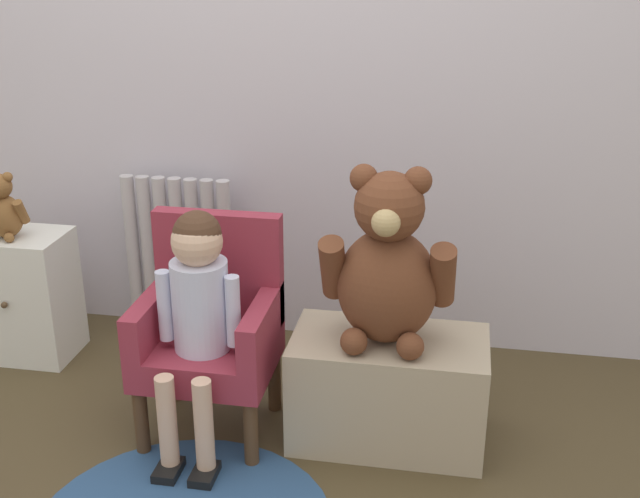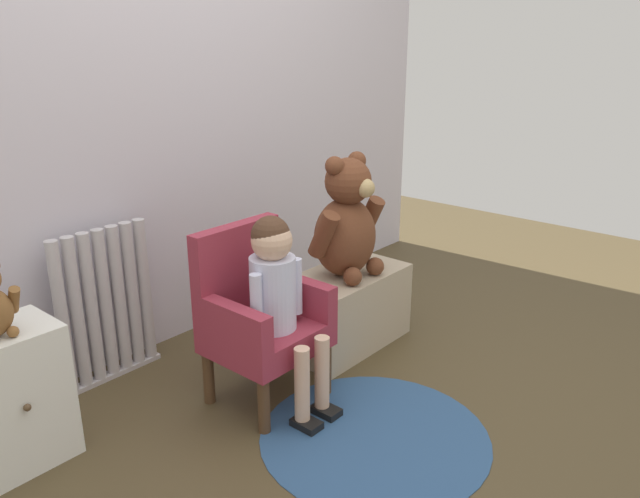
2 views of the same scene
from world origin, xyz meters
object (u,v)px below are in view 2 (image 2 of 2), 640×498
object	(u,v)px
child_armchair	(258,314)
large_teddy_bear	(347,223)
radiator	(106,306)
child_figure	(278,286)
low_bench	(346,309)
floor_rug	(375,436)
small_dresser	(9,398)

from	to	relation	value
child_armchair	large_teddy_bear	xyz separation A→B (m)	(0.54, 0.00, 0.24)
radiator	large_teddy_bear	distance (m)	1.05
radiator	child_figure	distance (m)	0.76
child_armchair	low_bench	xyz separation A→B (m)	(0.56, 0.01, -0.17)
radiator	low_bench	distance (m)	1.04
low_bench	floor_rug	bearing A→B (deg)	-133.34
child_armchair	large_teddy_bear	distance (m)	0.59
child_armchair	large_teddy_bear	bearing A→B (deg)	0.23
radiator	large_teddy_bear	bearing A→B (deg)	-33.71
low_bench	floor_rug	size ratio (longest dim) A/B	0.72
child_armchair	low_bench	distance (m)	0.58
radiator	large_teddy_bear	world-z (taller)	large_teddy_bear
radiator	large_teddy_bear	size ratio (longest dim) A/B	1.19
radiator	small_dresser	size ratio (longest dim) A/B	1.34
radiator	small_dresser	xyz separation A→B (m)	(-0.51, -0.25, -0.08)
child_armchair	low_bench	size ratio (longest dim) A/B	1.15
radiator	small_dresser	bearing A→B (deg)	-154.18
child_figure	low_bench	xyz separation A→B (m)	(0.56, 0.12, -0.32)
child_figure	radiator	bearing A→B (deg)	114.30
floor_rug	child_armchair	bearing A→B (deg)	96.85
child_armchair	low_bench	world-z (taller)	child_armchair
child_figure	child_armchair	bearing A→B (deg)	90.00
child_figure	low_bench	world-z (taller)	child_figure
radiator	low_bench	world-z (taller)	radiator
radiator	child_armchair	xyz separation A→B (m)	(0.31, -0.57, 0.03)
low_bench	large_teddy_bear	xyz separation A→B (m)	(-0.01, -0.01, 0.41)
small_dresser	child_armchair	bearing A→B (deg)	-21.25
small_dresser	large_teddy_bear	distance (m)	1.44
floor_rug	large_teddy_bear	bearing A→B (deg)	47.02
child_figure	small_dresser	bearing A→B (deg)	152.47
child_armchair	small_dresser	bearing A→B (deg)	158.75
floor_rug	small_dresser	bearing A→B (deg)	136.64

